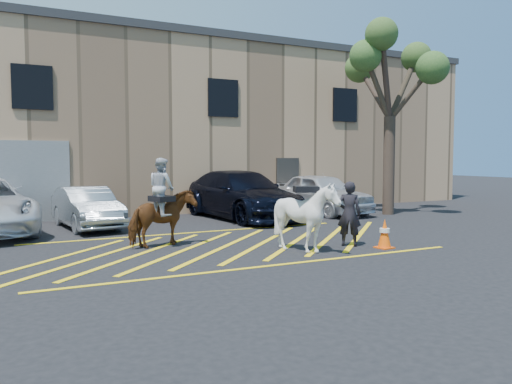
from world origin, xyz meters
name	(u,v)px	position (x,y,z in m)	size (l,w,h in m)	color
ground	(221,244)	(0.00, 0.00, 0.00)	(90.00, 90.00, 0.00)	black
car_silver_sedan	(87,208)	(-2.64, 4.60, 0.65)	(1.37, 3.93, 1.30)	#939AA0
car_blue_suv	(241,195)	(2.78, 4.75, 0.87)	(2.43, 5.97, 1.73)	black
car_white_suv	(321,193)	(6.28, 4.78, 0.80)	(1.90, 4.72, 1.61)	silver
handler	(349,214)	(2.79, -1.64, 0.82)	(0.60, 0.39, 1.63)	black
warehouse	(122,127)	(-0.01, 11.99, 3.65)	(32.42, 10.20, 7.30)	tan
hatching_zone	(226,246)	(0.00, -0.30, 0.01)	(12.60, 5.12, 0.01)	yellow
mounted_bay	(162,211)	(-1.44, 0.36, 0.90)	(1.83, 1.23, 2.22)	brown
saddled_white	(306,217)	(1.39, -1.84, 0.84)	(1.81, 1.90, 1.67)	silver
traffic_cone	(385,233)	(3.39, -2.27, 0.37)	(0.42, 0.42, 0.73)	#F84F0A
tree	(390,67)	(8.44, 3.35, 5.69)	(3.99, 4.37, 7.31)	#47362B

